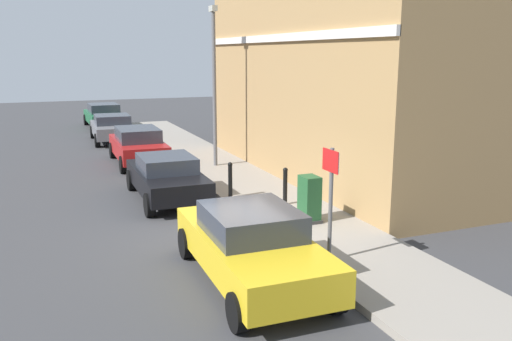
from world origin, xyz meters
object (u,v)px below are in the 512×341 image
utility_cabinet (309,201)px  lamppost (214,80)px  car_black (167,177)px  bollard_near_cabinet (285,185)px  car_red (138,145)px  street_sign (331,188)px  car_grey (113,127)px  bollard_far_kerb (230,179)px  car_green (104,115)px  car_yellow (252,245)px

utility_cabinet → lamppost: (-0.05, 7.42, 2.62)m
car_black → bollard_near_cabinet: bearing=-128.5°
car_red → street_sign: street_sign is taller
car_grey → lamppost: size_ratio=0.70×
bollard_near_cabinet → bollard_far_kerb: (-1.16, 1.26, 0.00)m
lamppost → car_green: bearing=100.6°
bollard_near_cabinet → street_sign: street_sign is taller
car_black → bollard_far_kerb: bearing=-120.7°
bollard_far_kerb → street_sign: 5.42m
bollard_far_kerb → lamppost: size_ratio=0.18×
car_green → bollard_far_kerb: car_green is taller
car_grey → bollard_near_cabinet: 14.11m
bollard_near_cabinet → utility_cabinet: bearing=-93.5°
car_yellow → utility_cabinet: bearing=-44.2°
utility_cabinet → lamppost: size_ratio=0.20×
car_black → car_red: 5.64m
utility_cabinet → car_grey: bearing=100.0°
car_green → bollard_far_kerb: bearing=-176.6°
car_yellow → car_green: car_yellow is taller
lamppost → bollard_far_kerb: bearing=-102.5°
car_yellow → car_black: car_yellow is taller
bollard_near_cabinet → car_yellow: bearing=-122.4°
bollard_near_cabinet → bollard_far_kerb: 1.71m
car_green → street_sign: street_sign is taller
utility_cabinet → car_yellow: bearing=-135.1°
car_grey → bollard_far_kerb: 12.67m
car_green → street_sign: (1.71, -23.23, 0.94)m
car_red → utility_cabinet: (2.54, -9.50, -0.06)m
car_red → bollard_near_cabinet: (2.64, -7.88, -0.04)m
car_red → lamppost: bearing=-129.4°
utility_cabinet → lamppost: lamppost is taller
car_red → bollard_far_kerb: (1.48, -6.62, -0.04)m
car_red → utility_cabinet: car_red is taller
car_green → car_grey: bearing=176.6°
car_red → car_grey: bearing=2.5°
utility_cabinet → street_sign: 2.77m
car_black → street_sign: street_sign is taller
car_black → street_sign: 6.65m
car_green → bollard_far_kerb: size_ratio=4.29×
car_grey → street_sign: size_ratio=1.75×
car_grey → car_red: bearing=-176.7°
car_green → utility_cabinet: bearing=-174.4°
bollard_far_kerb → lamppost: lamppost is taller
car_red → car_green: bearing=0.7°
car_green → utility_cabinet: size_ratio=3.87×
car_green → bollard_near_cabinet: 19.33m
car_black → bollard_near_cabinet: 3.58m
car_yellow → bollard_far_kerb: (1.47, 5.40, -0.03)m
car_grey → bollard_near_cabinet: (2.84, -13.82, 0.01)m
bollard_far_kerb → car_grey: bearing=97.6°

